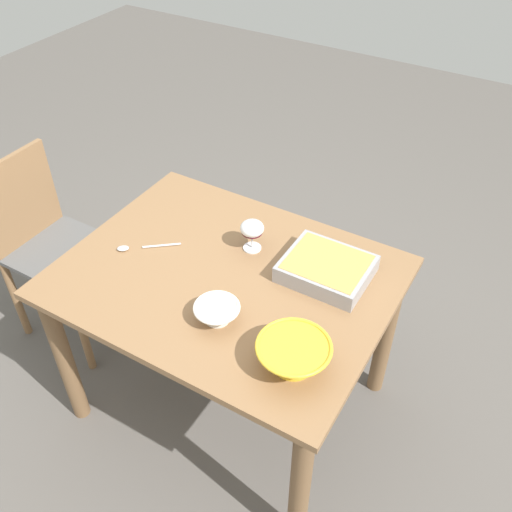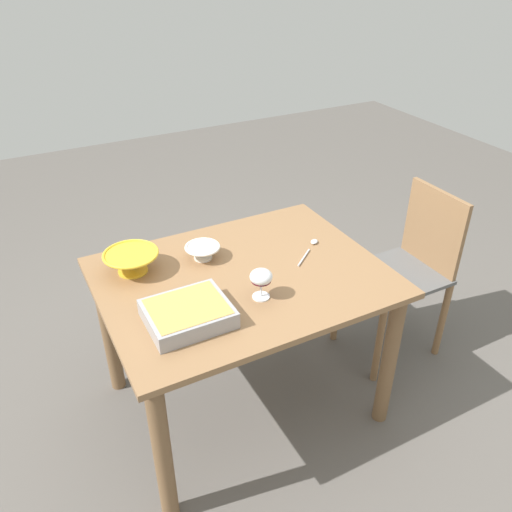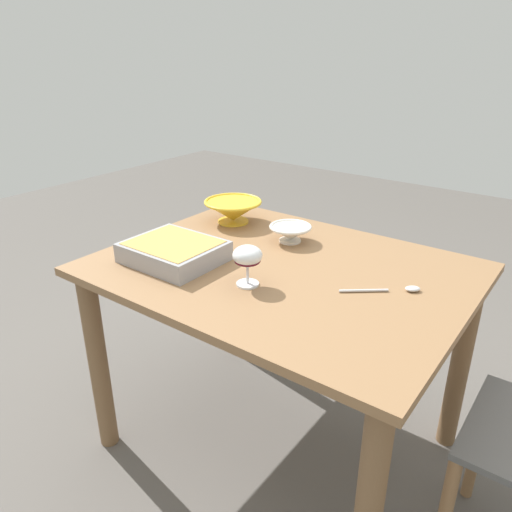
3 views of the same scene
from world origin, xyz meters
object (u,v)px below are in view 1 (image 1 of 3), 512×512
dining_table (227,301)px  chair (51,243)px  mixing_bowl (293,354)px  wine_glass (252,230)px  serving_spoon (136,247)px  casserole_dish (327,268)px  small_bowl (217,312)px

dining_table → chair: (0.94, 0.00, -0.12)m
dining_table → mixing_bowl: size_ratio=5.04×
dining_table → wine_glass: wine_glass is taller
mixing_bowl → serving_spoon: size_ratio=1.17×
dining_table → casserole_dish: bearing=-149.9°
dining_table → mixing_bowl: 0.49m
mixing_bowl → small_bowl: 0.30m
small_bowl → mixing_bowl: bearing=172.3°
mixing_bowl → dining_table: bearing=-30.9°
dining_table → chair: size_ratio=1.31×
mixing_bowl → serving_spoon: (0.76, -0.19, -0.04)m
chair → casserole_dish: chair is taller
dining_table → casserole_dish: 0.39m
chair → small_bowl: bearing=169.4°
mixing_bowl → small_bowl: size_ratio=1.50×
wine_glass → chair: bearing=10.5°
dining_table → serving_spoon: size_ratio=5.90×
mixing_bowl → small_bowl: mixing_bowl is taller
dining_table → mixing_bowl: (-0.39, 0.24, 0.18)m
dining_table → small_bowl: small_bowl is taller
wine_glass → serving_spoon: 0.44m
dining_table → small_bowl: size_ratio=7.56×
dining_table → wine_glass: (-0.01, -0.17, 0.22)m
small_bowl → casserole_dish: bearing=-119.9°
casserole_dish → mixing_bowl: mixing_bowl is taller
wine_glass → small_bowl: bearing=103.4°
casserole_dish → small_bowl: bearing=60.1°
casserole_dish → serving_spoon: size_ratio=1.52×
chair → small_bowl: (-1.04, 0.19, 0.28)m
chair → wine_glass: (-0.95, -0.18, 0.34)m
serving_spoon → chair: bearing=-4.8°
chair → small_bowl: chair is taller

